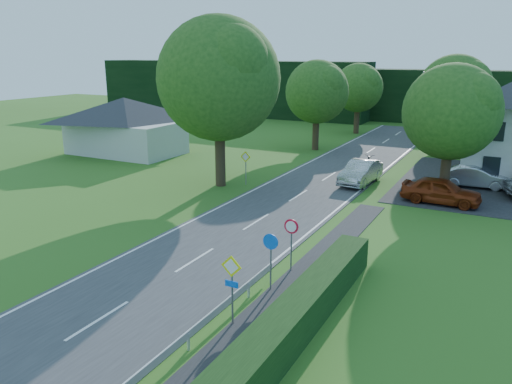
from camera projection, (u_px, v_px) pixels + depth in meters
The scene contains 24 objects.
road at pixel (272, 212), 29.49m from camera, with size 7.00×80.00×0.04m, color #353538.
parking_pad at pixel (505, 186), 35.22m from camera, with size 14.00×16.00×0.04m, color black.
line_edge_left at pixel (225, 204), 30.94m from camera, with size 0.12×80.00×0.01m, color white.
line_edge_right at pixel (324, 220), 28.03m from camera, with size 0.12×80.00×0.01m, color white.
line_centre at pixel (272, 212), 29.48m from camera, with size 0.12×80.00×0.01m, color white, non-canonical shape.
tree_main at pixel (219, 103), 34.03m from camera, with size 9.40×9.40×11.64m, color #214A16, non-canonical shape.
tree_left_far at pixel (316, 105), 47.65m from camera, with size 7.00×7.00×8.58m, color #214A16, non-canonical shape.
tree_right_far at pixel (453, 107), 43.93m from camera, with size 7.40×7.40×9.09m, color #214A16, non-canonical shape.
tree_left_back at pixel (358, 99), 57.74m from camera, with size 6.60×6.60×8.07m, color #214A16, non-canonical shape.
tree_right_back at pixel (451, 107), 51.41m from camera, with size 6.20×6.20×7.56m, color #214A16, non-canonical shape.
tree_right_mid at pixel (449, 132), 31.38m from camera, with size 7.00×7.00×8.58m, color #214A16, non-canonical shape.
treeline_left at pixel (228, 88), 76.78m from camera, with size 44.00×6.00×8.00m, color black.
treeline_right at pixel (484, 98), 64.24m from camera, with size 30.00×5.00×7.00m, color black.
bungalow_left at pixel (125, 125), 46.24m from camera, with size 11.00×6.50×5.20m.
streetlight at pixel (447, 125), 33.23m from camera, with size 2.03×0.18×8.00m.
sign_priority_right at pixel (232, 277), 16.83m from camera, with size 0.78×0.09×2.59m.
sign_roundabout at pixel (271, 251), 19.43m from camera, with size 0.64×0.08×2.37m.
sign_speed_limit at pixel (291, 233), 21.10m from camera, with size 0.64×0.11×2.37m.
sign_priority_left at pixel (246, 161), 35.30m from camera, with size 0.78×0.09×2.44m.
moving_car at pixel (361, 172), 35.78m from camera, with size 1.74×4.98×1.64m, color #ADAFB2.
motorcycle at pixel (369, 160), 41.01m from camera, with size 0.75×2.16×1.14m, color black.
parked_car_red at pixel (441, 191), 31.00m from camera, with size 1.92×4.76×1.62m, color maroon.
parked_car_silver_a at pixel (476, 177), 34.81m from camera, with size 1.57×4.49×1.48m, color silver.
parasol at pixel (476, 166), 37.52m from camera, with size 1.91×1.95×1.75m, color #A91E0D.
Camera 1 is at (12.19, -5.32, 9.09)m, focal length 35.00 mm.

